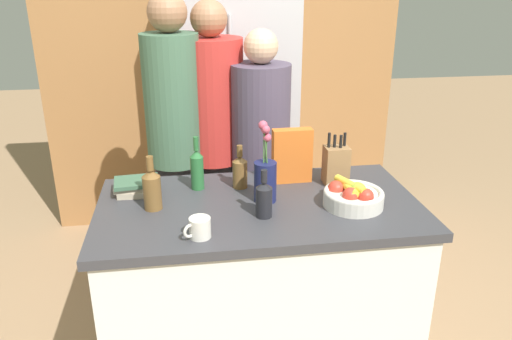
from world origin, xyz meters
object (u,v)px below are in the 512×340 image
at_px(bottle_wine, 265,198).
at_px(person_in_blue, 213,136).
at_px(cereal_box, 292,156).
at_px(bottle_oil, 152,188).
at_px(coffee_mug, 199,228).
at_px(book_stack, 136,186).
at_px(flower_vase, 265,177).
at_px(bottle_water, 197,169).
at_px(person_in_red_tee, 261,154).
at_px(fruit_bowl, 353,196).
at_px(refrigerator, 235,107).
at_px(bottle_vinegar, 240,171).
at_px(knife_block, 336,165).
at_px(person_at_sink, 175,136).

distance_m(bottle_wine, person_in_blue, 0.96).
relative_size(cereal_box, bottle_oil, 1.10).
relative_size(coffee_mug, book_stack, 0.51).
relative_size(flower_vase, bottle_water, 1.44).
height_order(cereal_box, bottle_wine, cereal_box).
bearing_deg(person_in_red_tee, fruit_bowl, -55.64).
bearing_deg(person_in_red_tee, refrigerator, 109.38).
bearing_deg(refrigerator, bottle_wine, -91.73).
bearing_deg(cereal_box, person_in_red_tee, 99.77).
height_order(bottle_vinegar, bottle_wine, bottle_vinegar).
xyz_separation_m(knife_block, person_in_blue, (-0.54, 0.65, -0.04)).
distance_m(flower_vase, person_in_red_tee, 0.68).
relative_size(flower_vase, bottle_oil, 1.54).
bearing_deg(knife_block, refrigerator, 105.62).
bearing_deg(person_in_red_tee, person_at_sink, -171.80).
bearing_deg(book_stack, person_in_red_tee, 37.68).
bearing_deg(coffee_mug, cereal_box, 46.66).
bearing_deg(book_stack, bottle_oil, -63.50).
distance_m(book_stack, person_at_sink, 0.59).
distance_m(fruit_bowl, bottle_vinegar, 0.53).
distance_m(book_stack, bottle_oil, 0.19).
bearing_deg(knife_block, bottle_oil, -169.47).
bearing_deg(fruit_bowl, bottle_vinegar, 148.81).
height_order(book_stack, bottle_vinegar, bottle_vinegar).
distance_m(bottle_vinegar, bottle_water, 0.20).
distance_m(bottle_wine, person_at_sink, 0.94).
bearing_deg(person_in_red_tee, coffee_mug, -97.69).
relative_size(flower_vase, person_in_blue, 0.21).
bearing_deg(person_at_sink, bottle_oil, -104.12).
relative_size(refrigerator, person_in_red_tee, 1.24).
bearing_deg(person_at_sink, book_stack, -114.34).
relative_size(bottle_oil, person_in_red_tee, 0.15).
height_order(coffee_mug, book_stack, coffee_mug).
relative_size(bottle_vinegar, person_in_red_tee, 0.13).
bearing_deg(bottle_oil, fruit_bowl, -6.83).
bearing_deg(book_stack, fruit_bowl, -16.00).
bearing_deg(bottle_vinegar, bottle_oil, -156.14).
bearing_deg(bottle_wine, book_stack, 150.40).
relative_size(bottle_wine, person_in_red_tee, 0.13).
bearing_deg(coffee_mug, bottle_vinegar, 65.33).
height_order(bottle_oil, bottle_wine, bottle_oil).
xyz_separation_m(bottle_oil, bottle_wine, (0.46, -0.14, -0.01)).
relative_size(fruit_bowl, person_at_sink, 0.15).
xyz_separation_m(bottle_water, person_in_blue, (0.11, 0.62, -0.04)).
distance_m(cereal_box, person_in_red_tee, 0.49).
bearing_deg(flower_vase, bottle_vinegar, 119.10).
bearing_deg(person_in_red_tee, bottle_wine, -83.44).
relative_size(bottle_wine, bottle_water, 0.81).
height_order(cereal_box, bottle_oil, cereal_box).
distance_m(refrigerator, flower_vase, 1.39).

